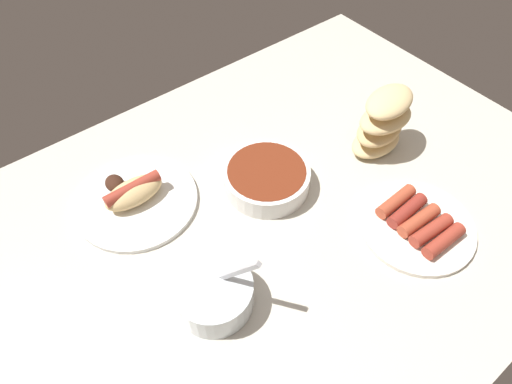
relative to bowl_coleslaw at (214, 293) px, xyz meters
The scene contains 6 objects.
ground_plane 25.51cm from the bowl_coleslaw, 19.43° to the left, with size 120.00×90.00×3.00cm, color beige.
bowl_coleslaw is the anchor object (origin of this frame).
bowl_chili 27.20cm from the bowl_coleslaw, 32.44° to the left, with size 17.52×17.52×4.73cm.
bread_stack 49.78cm from the bowl_coleslaw, ahead, with size 14.27×10.41×14.40cm.
plate_hotdog_assembled 27.39cm from the bowl_coleslaw, 90.50° to the left, with size 24.15×24.15×5.61cm.
plate_sausages 40.52cm from the bowl_coleslaw, 16.07° to the right, with size 21.94×21.94×3.58cm.
Camera 1 is at (-37.92, -37.74, 69.26)cm, focal length 30.63 mm.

